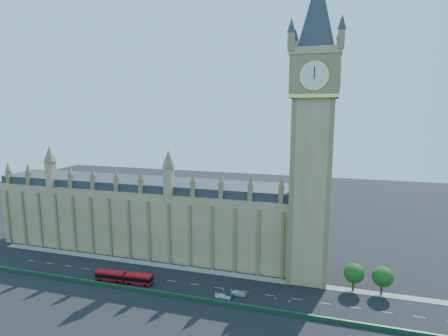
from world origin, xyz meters
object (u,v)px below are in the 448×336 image
(red_bus, at_px, (124,277))
(car_white, at_px, (223,297))
(car_silver, at_px, (238,294))
(car_grey, at_px, (225,294))

(red_bus, distance_m, car_white, 33.30)
(car_white, bearing_deg, car_silver, -55.25)
(red_bus, bearing_deg, car_white, -4.47)
(red_bus, relative_size, car_white, 4.00)
(red_bus, distance_m, car_silver, 37.31)
(car_grey, distance_m, car_white, 1.20)
(red_bus, relative_size, car_silver, 4.47)
(car_grey, relative_size, car_white, 1.02)
(car_silver, bearing_deg, red_bus, 89.27)
(car_silver, bearing_deg, car_white, 121.70)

